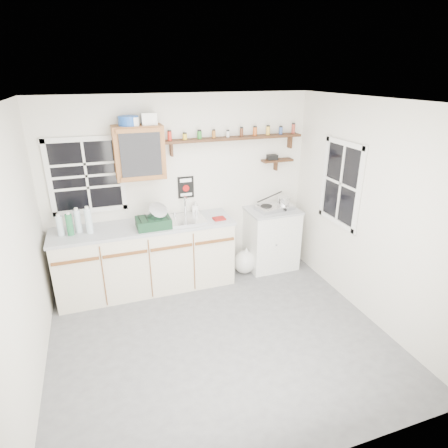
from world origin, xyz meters
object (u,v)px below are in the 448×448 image
object	(u,v)px
main_cabinet	(147,257)
hotplate	(275,207)
upper_cabinet	(139,152)
dish_rack	(154,219)
spice_shelf	(235,138)
right_cabinet	(271,238)

from	to	relation	value
main_cabinet	hotplate	distance (m)	1.92
upper_cabinet	main_cabinet	bearing A→B (deg)	-103.68
main_cabinet	hotplate	world-z (taller)	hotplate
upper_cabinet	dish_rack	world-z (taller)	upper_cabinet
spice_shelf	hotplate	distance (m)	1.14
upper_cabinet	right_cabinet	bearing A→B (deg)	-3.76
main_cabinet	upper_cabinet	xyz separation A→B (m)	(0.03, 0.14, 1.36)
spice_shelf	hotplate	size ratio (longest dim) A/B	3.41
main_cabinet	upper_cabinet	bearing A→B (deg)	76.32
right_cabinet	spice_shelf	bearing A→B (deg)	160.23
main_cabinet	right_cabinet	size ratio (longest dim) A/B	2.54
right_cabinet	hotplate	bearing A→B (deg)	-42.09
right_cabinet	spice_shelf	size ratio (longest dim) A/B	0.48
main_cabinet	dish_rack	xyz separation A→B (m)	(0.12, -0.10, 0.56)
main_cabinet	spice_shelf	world-z (taller)	spice_shelf
upper_cabinet	dish_rack	bearing A→B (deg)	-70.20
right_cabinet	upper_cabinet	bearing A→B (deg)	176.24
hotplate	upper_cabinet	bearing A→B (deg)	168.53
upper_cabinet	hotplate	size ratio (longest dim) A/B	1.16
hotplate	spice_shelf	bearing A→B (deg)	151.98
right_cabinet	upper_cabinet	size ratio (longest dim) A/B	1.40
spice_shelf	hotplate	xyz separation A→B (m)	(0.54, -0.21, -0.98)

